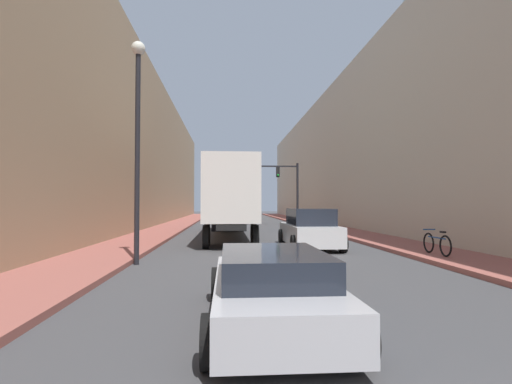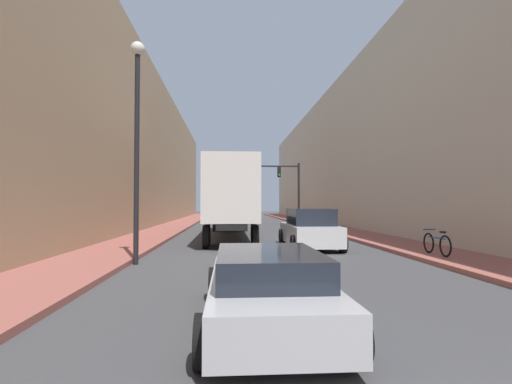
% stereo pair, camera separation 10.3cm
% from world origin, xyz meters
% --- Properties ---
extents(sidewalk_right, '(2.74, 80.00, 0.15)m').
position_xyz_m(sidewalk_right, '(6.04, 30.00, 0.07)').
color(sidewalk_right, '#9E564C').
rests_on(sidewalk_right, ground).
extents(sidewalk_left, '(2.74, 80.00, 0.15)m').
position_xyz_m(sidewalk_left, '(-6.04, 30.00, 0.07)').
color(sidewalk_left, '#9E564C').
rests_on(sidewalk_left, ground).
extents(building_right, '(6.00, 80.00, 12.38)m').
position_xyz_m(building_right, '(10.41, 30.00, 6.19)').
color(building_right, beige).
rests_on(building_right, ground).
extents(building_left, '(6.00, 80.00, 12.65)m').
position_xyz_m(building_left, '(-10.41, 30.00, 6.32)').
color(building_left, tan).
rests_on(building_left, ground).
extents(semi_truck, '(2.42, 14.41, 4.01)m').
position_xyz_m(semi_truck, '(-1.52, 21.90, 2.28)').
color(semi_truck, silver).
rests_on(semi_truck, ground).
extents(sedan_car, '(2.00, 4.66, 1.18)m').
position_xyz_m(sedan_car, '(-1.00, 5.16, 0.58)').
color(sedan_car, '#B7B7BC').
rests_on(sedan_car, ground).
extents(suv_car, '(2.16, 4.87, 1.70)m').
position_xyz_m(suv_car, '(1.87, 15.93, 0.80)').
color(suv_car, silver).
rests_on(suv_car, ground).
extents(traffic_signal_gantry, '(5.30, 0.35, 5.50)m').
position_xyz_m(traffic_signal_gantry, '(3.23, 33.50, 3.80)').
color(traffic_signal_gantry, black).
rests_on(traffic_signal_gantry, ground).
extents(street_lamp, '(0.44, 0.44, 7.08)m').
position_xyz_m(street_lamp, '(-4.52, 11.61, 4.52)').
color(street_lamp, black).
rests_on(street_lamp, ground).
extents(parked_bicycle, '(0.44, 1.82, 0.86)m').
position_xyz_m(parked_bicycle, '(5.52, 12.11, 0.53)').
color(parked_bicycle, black).
rests_on(parked_bicycle, sidewalk_right).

